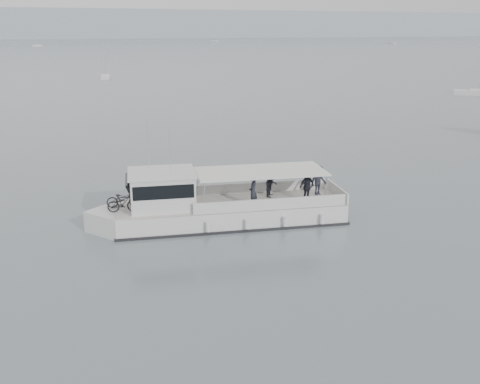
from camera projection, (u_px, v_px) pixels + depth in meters
name	position (u px, v px, depth m)	size (l,w,h in m)	color
ground	(269.00, 197.00, 32.25)	(1400.00, 1400.00, 0.00)	#535C62
headland	(35.00, 24.00, 526.78)	(1400.00, 90.00, 28.00)	#939EA8
tour_boat	(209.00, 207.00, 27.52)	(13.44, 5.27, 5.60)	silver
moored_fleet	(36.00, 56.00, 188.89)	(397.50, 354.49, 9.73)	silver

